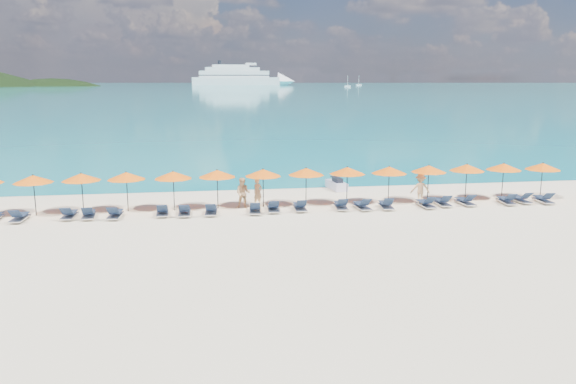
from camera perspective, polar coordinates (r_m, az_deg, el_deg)
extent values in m
plane|color=beige|center=(28.12, 0.91, -3.60)|extent=(1400.00, 1400.00, 0.00)
cube|color=#1FA9B2|center=(686.84, -8.30, 10.71)|extent=(1600.00, 1300.00, 0.01)
ellipsoid|color=black|center=(606.04, -22.56, 6.57)|extent=(162.00, 126.00, 85.50)
cube|color=white|center=(647.28, -5.34, 11.14)|extent=(98.17, 22.25, 8.86)
cone|color=white|center=(655.94, -0.16, 11.19)|extent=(20.38, 20.38, 19.49)
cube|color=white|center=(647.11, -5.51, 11.84)|extent=(78.58, 18.69, 7.09)
cube|color=white|center=(646.99, -5.68, 12.31)|extent=(60.97, 16.10, 4.43)
cube|color=white|center=(646.89, -5.85, 12.62)|extent=(41.38, 12.53, 3.10)
cube|color=black|center=(647.10, -5.51, 11.72)|extent=(79.56, 18.91, 0.80)
cube|color=black|center=(647.12, -5.52, 12.00)|extent=(77.59, 18.46, 0.80)
cylinder|color=black|center=(645.92, -6.96, 12.91)|extent=(3.90, 3.90, 4.87)
cube|color=white|center=(507.86, 6.07, 10.63)|extent=(5.34, 1.78, 1.42)
cylinder|color=white|center=(507.82, 6.08, 11.15)|extent=(0.32, 0.32, 8.89)
cube|color=white|center=(621.88, 7.19, 10.75)|extent=(5.81, 1.94, 1.55)
cylinder|color=white|center=(621.84, 7.21, 11.21)|extent=(0.35, 0.35, 9.68)
cube|color=silver|center=(37.80, 4.93, 0.70)|extent=(1.11, 2.30, 0.51)
cube|color=black|center=(37.56, 5.04, 1.20)|extent=(0.58, 0.97, 0.32)
cylinder|color=black|center=(38.22, 4.65, 1.59)|extent=(0.51, 0.12, 0.06)
imported|color=#DEAC71|center=(32.60, -3.09, -0.04)|extent=(0.71, 0.65, 1.63)
imported|color=#DEAC71|center=(32.07, -4.59, -0.11)|extent=(0.97, 0.71, 1.78)
imported|color=#DEAC71|center=(34.36, 13.29, 0.36)|extent=(1.20, 0.71, 1.74)
cylinder|color=black|center=(33.19, -24.34, -0.35)|extent=(0.05, 0.05, 2.20)
cone|color=#F9620C|center=(33.03, -24.47, 1.21)|extent=(2.10, 2.10, 0.42)
sphere|color=black|center=(33.00, -24.51, 1.59)|extent=(0.08, 0.08, 0.08)
cylinder|color=black|center=(32.85, -20.16, -0.14)|extent=(0.05, 0.05, 2.20)
cone|color=#F9620C|center=(32.69, -20.27, 1.44)|extent=(2.10, 2.10, 0.42)
sphere|color=black|center=(32.66, -20.30, 1.82)|extent=(0.08, 0.08, 0.08)
cylinder|color=black|center=(32.46, -16.02, -0.01)|extent=(0.05, 0.05, 2.20)
cone|color=#F9620C|center=(32.29, -16.11, 1.59)|extent=(2.10, 2.10, 0.42)
sphere|color=black|center=(32.26, -16.13, 1.97)|extent=(0.08, 0.08, 0.08)
cylinder|color=black|center=(32.12, -11.53, 0.08)|extent=(0.05, 0.05, 2.20)
cone|color=#F9620C|center=(31.96, -11.59, 1.70)|extent=(2.10, 2.10, 0.42)
sphere|color=black|center=(31.92, -11.61, 2.09)|extent=(0.08, 0.08, 0.08)
cylinder|color=black|center=(32.19, -7.17, 0.25)|extent=(0.05, 0.05, 2.20)
cone|color=#F9620C|center=(32.03, -7.21, 1.87)|extent=(2.10, 2.10, 0.42)
sphere|color=black|center=(31.99, -7.22, 2.26)|extent=(0.08, 0.08, 0.08)
cylinder|color=black|center=(32.27, -2.53, 0.36)|extent=(0.05, 0.05, 2.20)
cone|color=#F9620C|center=(32.11, -2.55, 1.97)|extent=(2.10, 2.10, 0.42)
sphere|color=black|center=(32.08, -2.55, 2.36)|extent=(0.08, 0.08, 0.08)
cylinder|color=black|center=(32.67, 1.85, 0.50)|extent=(0.05, 0.05, 2.20)
cone|color=#F9620C|center=(32.51, 1.86, 2.09)|extent=(2.10, 2.10, 0.42)
sphere|color=black|center=(32.47, 1.86, 2.48)|extent=(0.08, 0.08, 0.08)
cylinder|color=black|center=(33.17, 6.01, 0.61)|extent=(0.05, 0.05, 2.20)
cone|color=#F9620C|center=(33.01, 6.05, 2.18)|extent=(2.10, 2.10, 0.42)
sphere|color=black|center=(32.98, 6.05, 2.56)|extent=(0.08, 0.08, 0.08)
cylinder|color=black|center=(33.72, 10.19, 0.67)|extent=(0.05, 0.05, 2.20)
cone|color=#F9620C|center=(33.56, 10.25, 2.21)|extent=(2.10, 2.10, 0.42)
sphere|color=black|center=(33.53, 10.26, 2.58)|extent=(0.08, 0.08, 0.08)
cylinder|color=black|center=(34.69, 14.04, 0.81)|extent=(0.05, 0.05, 2.20)
cone|color=#F9620C|center=(34.53, 14.11, 2.31)|extent=(2.10, 2.10, 0.42)
sphere|color=black|center=(34.50, 14.13, 2.67)|extent=(0.08, 0.08, 0.08)
cylinder|color=black|center=(35.78, 17.64, 0.93)|extent=(0.05, 0.05, 2.20)
cone|color=#F9620C|center=(35.64, 17.73, 2.38)|extent=(2.10, 2.10, 0.42)
sphere|color=black|center=(35.61, 17.75, 2.73)|extent=(0.08, 0.08, 0.08)
cylinder|color=black|center=(36.88, 20.97, 1.00)|extent=(0.05, 0.05, 2.20)
cone|color=#F9620C|center=(36.73, 21.07, 2.41)|extent=(2.10, 2.10, 0.42)
sphere|color=black|center=(36.70, 21.10, 2.75)|extent=(0.08, 0.08, 0.08)
cylinder|color=black|center=(37.95, 24.35, 1.02)|extent=(0.05, 0.05, 2.20)
cone|color=#F9620C|center=(37.81, 24.46, 2.39)|extent=(2.10, 2.10, 0.42)
sphere|color=black|center=(37.78, 24.49, 2.72)|extent=(0.08, 0.08, 0.08)
cube|color=silver|center=(32.45, -25.60, -2.44)|extent=(0.67, 1.72, 0.06)
cube|color=#192942|center=(32.65, -25.48, -2.07)|extent=(0.58, 1.12, 0.04)
cube|color=#192942|center=(31.86, -25.97, -1.96)|extent=(0.57, 0.55, 0.43)
cube|color=silver|center=(32.00, -21.32, -2.28)|extent=(0.66, 1.71, 0.06)
cube|color=#192942|center=(32.20, -21.23, -1.90)|extent=(0.58, 1.11, 0.04)
cube|color=#192942|center=(31.39, -21.61, -1.79)|extent=(0.56, 0.55, 0.43)
cube|color=silver|center=(31.69, -19.57, -2.28)|extent=(0.77, 1.75, 0.06)
cube|color=#192942|center=(31.90, -19.55, -1.90)|extent=(0.64, 1.14, 0.04)
cube|color=#192942|center=(31.07, -19.72, -1.78)|extent=(0.59, 0.58, 0.43)
cube|color=silver|center=(31.27, -17.14, -2.31)|extent=(0.71, 1.73, 0.06)
cube|color=#192942|center=(31.48, -17.07, -1.92)|extent=(0.61, 1.13, 0.04)
cube|color=#192942|center=(30.66, -17.39, -1.80)|extent=(0.58, 0.57, 0.43)
cube|color=silver|center=(31.21, -12.63, -2.10)|extent=(0.70, 1.73, 0.06)
cube|color=#192942|center=(31.42, -12.63, -1.71)|extent=(0.60, 1.13, 0.04)
cube|color=#192942|center=(30.58, -12.68, -1.59)|extent=(0.58, 0.56, 0.43)
cube|color=silver|center=(30.98, -10.47, -2.11)|extent=(0.63, 1.70, 0.06)
cube|color=#192942|center=(31.19, -10.46, -1.71)|extent=(0.55, 1.10, 0.04)
cube|color=#192942|center=(30.35, -10.53, -1.60)|extent=(0.55, 0.54, 0.43)
cube|color=silver|center=(30.97, -7.81, -2.03)|extent=(0.72, 1.74, 0.06)
cube|color=#192942|center=(31.18, -7.80, -1.64)|extent=(0.62, 1.13, 0.04)
cube|color=#192942|center=(30.34, -7.88, -1.52)|extent=(0.58, 0.57, 0.43)
cube|color=silver|center=(31.04, -3.35, -1.91)|extent=(0.77, 1.75, 0.06)
cube|color=#192942|center=(31.25, -3.36, -1.52)|extent=(0.64, 1.14, 0.04)
cube|color=#192942|center=(30.41, -3.36, -1.39)|extent=(0.60, 0.58, 0.43)
cube|color=silver|center=(31.38, -1.49, -1.74)|extent=(0.72, 1.73, 0.06)
cube|color=#192942|center=(31.59, -1.52, -1.36)|extent=(0.62, 1.13, 0.04)
cube|color=#192942|center=(30.76, -1.43, -1.23)|extent=(0.58, 0.57, 0.43)
cube|color=silver|center=(31.61, 1.21, -1.65)|extent=(0.65, 1.71, 0.06)
cube|color=#192942|center=(31.81, 1.14, -1.27)|extent=(0.57, 1.11, 0.04)
cube|color=#192942|center=(30.98, 1.37, -1.14)|extent=(0.56, 0.55, 0.43)
cube|color=silver|center=(32.05, 5.39, -1.51)|extent=(0.76, 1.75, 0.06)
cube|color=#192942|center=(32.25, 5.33, -1.14)|extent=(0.64, 1.14, 0.04)
cube|color=#192942|center=(31.43, 5.57, -1.01)|extent=(0.59, 0.58, 0.43)
cube|color=silver|center=(32.16, 7.51, -1.52)|extent=(0.78, 1.75, 0.06)
cube|color=#192942|center=(32.35, 7.36, -1.15)|extent=(0.65, 1.15, 0.04)
cube|color=#192942|center=(31.57, 7.89, -1.01)|extent=(0.60, 0.59, 0.43)
cube|color=silver|center=(32.55, 9.92, -1.43)|extent=(0.78, 1.75, 0.06)
cube|color=#192942|center=(32.76, 9.84, -1.06)|extent=(0.65, 1.15, 0.04)
cube|color=#192942|center=(31.94, 10.17, -0.93)|extent=(0.60, 0.59, 0.43)
cube|color=silver|center=(33.33, 13.79, -1.29)|extent=(0.67, 1.72, 0.06)
cube|color=#192942|center=(33.52, 13.63, -0.93)|extent=(0.59, 1.12, 0.04)
cube|color=#192942|center=(32.76, 14.22, -0.80)|extent=(0.57, 0.55, 0.43)
cube|color=silver|center=(34.01, 15.37, -1.12)|extent=(0.68, 1.72, 0.06)
cube|color=#192942|center=(34.20, 15.24, -0.77)|extent=(0.59, 1.12, 0.04)
cube|color=#192942|center=(33.43, 15.76, -0.64)|extent=(0.57, 0.56, 0.43)
cube|color=silver|center=(34.61, 17.54, -1.03)|extent=(0.70, 1.73, 0.06)
cube|color=#192942|center=(34.80, 17.36, -0.69)|extent=(0.60, 1.12, 0.04)
cube|color=#192942|center=(34.06, 18.02, -0.55)|extent=(0.57, 0.56, 0.43)
cube|color=silver|center=(35.68, 21.29, -0.92)|extent=(0.77, 1.75, 0.06)
cube|color=#192942|center=(35.87, 21.14, -0.59)|extent=(0.65, 1.15, 0.04)
cube|color=#192942|center=(35.11, 21.70, -0.46)|extent=(0.60, 0.58, 0.43)
cube|color=silver|center=(36.36, 22.53, -0.79)|extent=(0.75, 1.74, 0.06)
cube|color=#192942|center=(36.53, 22.32, -0.47)|extent=(0.63, 1.14, 0.04)
cube|color=#192942|center=(35.85, 23.08, -0.33)|extent=(0.59, 0.58, 0.43)
cube|color=silver|center=(36.88, 24.50, -0.79)|extent=(0.77, 1.75, 0.06)
cube|color=#192942|center=(37.06, 24.34, -0.47)|extent=(0.65, 1.15, 0.04)
cube|color=#192942|center=(36.32, 24.95, -0.34)|extent=(0.60, 0.58, 0.43)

